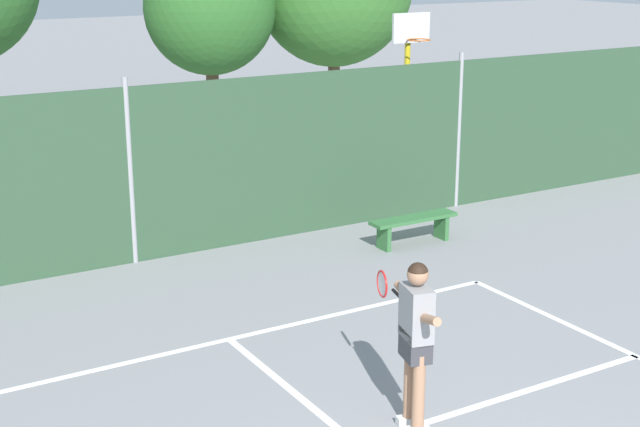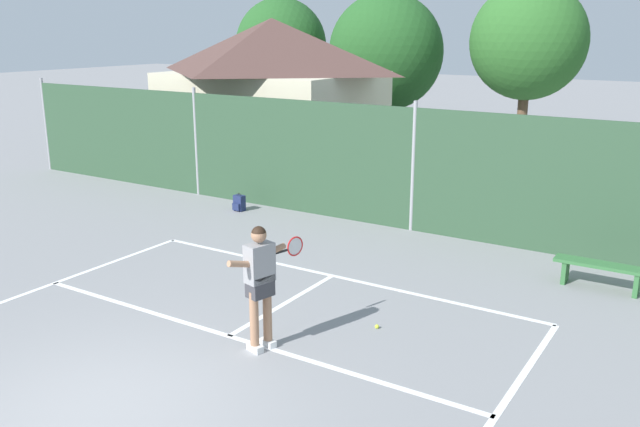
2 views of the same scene
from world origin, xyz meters
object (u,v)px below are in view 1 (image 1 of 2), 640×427
at_px(tennis_ball, 414,352).
at_px(courtside_bench, 413,224).
at_px(basketball_hoop, 409,74).
at_px(tennis_player, 415,332).

bearing_deg(tennis_ball, courtside_bench, 53.94).
bearing_deg(basketball_hoop, courtside_bench, -124.24).
xyz_separation_m(basketball_hoop, courtside_bench, (-2.40, -3.53, -1.95)).
distance_m(basketball_hoop, tennis_ball, 8.98).
height_order(tennis_player, courtside_bench, tennis_player).
relative_size(basketball_hoop, tennis_ball, 53.79).
distance_m(tennis_player, tennis_ball, 2.14).
xyz_separation_m(tennis_ball, courtside_bench, (2.60, 3.57, 0.33)).
relative_size(tennis_ball, courtside_bench, 0.04).
xyz_separation_m(tennis_player, courtside_bench, (3.71, 5.05, -0.75)).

